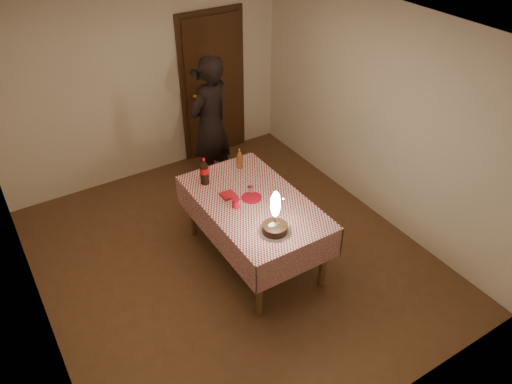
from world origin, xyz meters
TOP-DOWN VIEW (x-y plane):
  - ground at (0.00, 0.00)m, footprint 4.00×4.50m
  - room_shell at (0.03, 0.08)m, footprint 4.04×4.54m
  - dining_table at (0.22, -0.13)m, footprint 1.02×1.72m
  - birthday_cake at (0.13, -0.67)m, footprint 0.31×0.31m
  - red_plate at (0.23, -0.08)m, footprint 0.22×0.22m
  - red_cup at (0.01, -0.13)m, footprint 0.08×0.08m
  - clear_cup at (0.26, -0.00)m, footprint 0.07×0.07m
  - napkin_stack at (0.04, 0.09)m, footprint 0.15×0.15m
  - cola_bottle at (-0.06, 0.44)m, footprint 0.10×0.10m
  - amber_bottle_right at (0.42, 0.51)m, footprint 0.06×0.06m
  - photographer at (0.54, 1.45)m, footprint 0.78×0.66m

SIDE VIEW (x-z plane):
  - ground at x=0.00m, z-range -0.01..0.01m
  - dining_table at x=0.22m, z-range 0.30..1.10m
  - red_plate at x=0.23m, z-range 0.81..0.81m
  - napkin_stack at x=0.04m, z-range 0.81..0.83m
  - clear_cup at x=0.26m, z-range 0.81..0.90m
  - red_cup at x=0.01m, z-range 0.81..0.91m
  - photographer at x=0.54m, z-range 0.00..1.83m
  - amber_bottle_right at x=0.42m, z-range 0.80..1.05m
  - birthday_cake at x=0.13m, z-range 0.70..1.17m
  - cola_bottle at x=-0.06m, z-range 0.80..1.12m
  - room_shell at x=0.03m, z-range 0.34..2.96m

